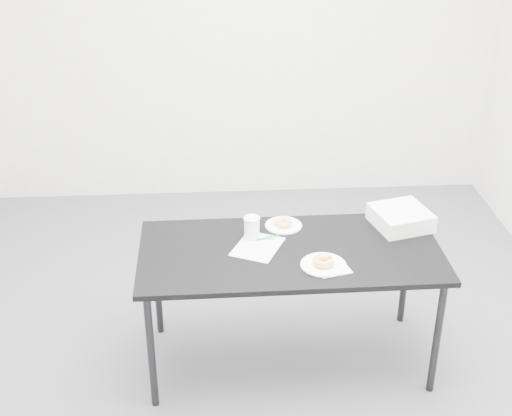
{
  "coord_description": "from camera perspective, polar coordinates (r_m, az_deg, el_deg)",
  "views": [
    {
      "loc": [
        -0.22,
        -3.4,
        2.67
      ],
      "look_at": [
        0.0,
        0.02,
        0.87
      ],
      "focal_mm": 50.0,
      "sensor_mm": 36.0,
      "label": 1
    }
  ],
  "objects": [
    {
      "name": "coffee_cup",
      "position": [
        3.84,
        -0.34,
        -1.58
      ],
      "size": [
        0.08,
        0.08,
        0.12
      ],
      "primitive_type": "cylinder",
      "color": "white",
      "rests_on": "table"
    },
    {
      "name": "napkin",
      "position": [
        3.63,
        6.08,
        -4.75
      ],
      "size": [
        0.2,
        0.2,
        0.0
      ],
      "primitive_type": "cube",
      "rotation": [
        0.0,
        0.0,
        0.27
      ],
      "color": "silver",
      "rests_on": "table"
    },
    {
      "name": "logo_patch",
      "position": [
        3.87,
        1.2,
        -2.35
      ],
      "size": [
        0.06,
        0.06,
        0.0
      ],
      "primitive_type": "cube",
      "rotation": [
        0.0,
        0.0,
        -0.44
      ],
      "color": "green",
      "rests_on": "scorecard"
    },
    {
      "name": "donut_far",
      "position": [
        3.98,
        2.22,
        -1.17
      ],
      "size": [
        0.12,
        0.12,
        0.03
      ],
      "primitive_type": "torus",
      "rotation": [
        0.0,
        0.0,
        0.28
      ],
      "color": "gold",
      "rests_on": "plate_far"
    },
    {
      "name": "table",
      "position": [
        3.79,
        2.75,
        -4.08
      ],
      "size": [
        1.6,
        0.76,
        0.73
      ],
      "rotation": [
        0.0,
        0.0,
        0.01
      ],
      "color": "black",
      "rests_on": "floor"
    },
    {
      "name": "donut_near",
      "position": [
        3.63,
        5.42,
        -4.27
      ],
      "size": [
        0.12,
        0.12,
        0.04
      ],
      "primitive_type": "torus",
      "rotation": [
        0.0,
        0.0,
        0.13
      ],
      "color": "gold",
      "rests_on": "plate_near"
    },
    {
      "name": "scorecard",
      "position": [
        3.79,
        0.12,
        -3.1
      ],
      "size": [
        0.32,
        0.35,
        0.0
      ],
      "primitive_type": "cube",
      "rotation": [
        0.0,
        0.0,
        -0.44
      ],
      "color": "silver",
      "rests_on": "table"
    },
    {
      "name": "wall_back",
      "position": [
        5.56,
        -1.4,
        13.95
      ],
      "size": [
        4.0,
        0.02,
        2.7
      ],
      "primitive_type": "cube",
      "color": "white",
      "rests_on": "floor"
    },
    {
      "name": "cup_lid",
      "position": [
        4.0,
        1.81,
        -1.26
      ],
      "size": [
        0.09,
        0.09,
        0.01
      ],
      "primitive_type": "cylinder",
      "color": "white",
      "rests_on": "table"
    },
    {
      "name": "plate_near",
      "position": [
        3.64,
        5.41,
        -4.55
      ],
      "size": [
        0.23,
        0.23,
        0.01
      ],
      "primitive_type": "cylinder",
      "color": "white",
      "rests_on": "napkin"
    },
    {
      "name": "bakery_box",
      "position": [
        4.05,
        11.5,
        -0.76
      ],
      "size": [
        0.35,
        0.35,
        0.1
      ],
      "primitive_type": "cube",
      "rotation": [
        0.0,
        0.0,
        0.26
      ],
      "color": "white",
      "rests_on": "table"
    },
    {
      "name": "pen",
      "position": [
        3.86,
        0.92,
        -2.39
      ],
      "size": [
        0.13,
        0.05,
        0.01
      ],
      "primitive_type": "cylinder",
      "rotation": [
        0.0,
        1.57,
        0.31
      ],
      "color": "#0B7B66",
      "rests_on": "scorecard"
    },
    {
      "name": "floor",
      "position": [
        4.32,
        -0.02,
        -10.42
      ],
      "size": [
        4.0,
        4.0,
        0.0
      ],
      "primitive_type": "plane",
      "color": "#4F5055",
      "rests_on": "ground"
    },
    {
      "name": "plate_far",
      "position": [
        3.99,
        2.21,
        -1.4
      ],
      "size": [
        0.21,
        0.21,
        0.01
      ],
      "primitive_type": "cylinder",
      "color": "white",
      "rests_on": "table"
    }
  ]
}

